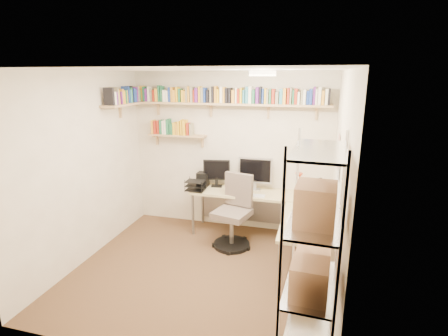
# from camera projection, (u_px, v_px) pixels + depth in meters

# --- Properties ---
(ground) EXTENTS (3.20, 3.20, 0.00)m
(ground) POSITION_uv_depth(u_px,v_px,m) (201.00, 271.00, 4.50)
(ground) COLOR #4D3621
(ground) RESTS_ON ground
(room_shell) EXTENTS (3.24, 3.04, 2.52)m
(room_shell) POSITION_uv_depth(u_px,v_px,m) (199.00, 154.00, 4.10)
(room_shell) COLOR beige
(room_shell) RESTS_ON ground
(wall_shelves) EXTENTS (3.12, 1.09, 0.80)m
(wall_shelves) POSITION_uv_depth(u_px,v_px,m) (201.00, 103.00, 5.29)
(wall_shelves) COLOR tan
(wall_shelves) RESTS_ON ground
(corner_desk) EXTENTS (2.12, 1.83, 1.22)m
(corner_desk) POSITION_uv_depth(u_px,v_px,m) (255.00, 198.00, 5.11)
(corner_desk) COLOR #C5B780
(corner_desk) RESTS_ON ground
(office_chair) EXTENTS (0.57, 0.59, 1.06)m
(office_chair) POSITION_uv_depth(u_px,v_px,m) (234.00, 216.00, 5.08)
(office_chair) COLOR black
(office_chair) RESTS_ON ground
(wire_rack) EXTENTS (0.47, 0.88, 1.99)m
(wire_rack) POSITION_uv_depth(u_px,v_px,m) (313.00, 247.00, 2.83)
(wire_rack) COLOR silver
(wire_rack) RESTS_ON ground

